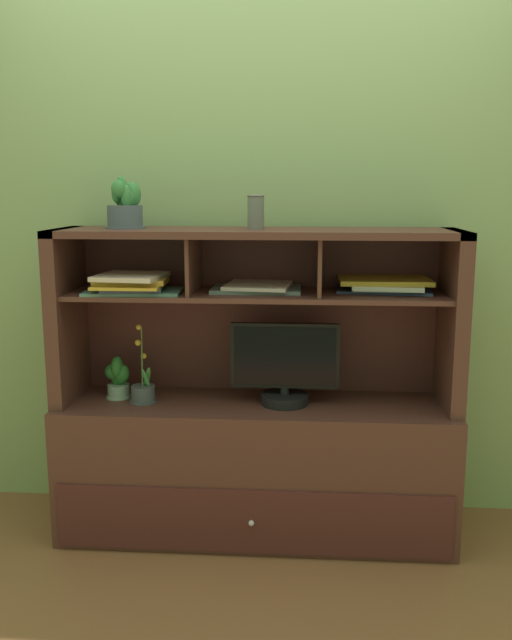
{
  "coord_description": "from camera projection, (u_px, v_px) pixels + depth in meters",
  "views": [
    {
      "loc": [
        0.2,
        -2.8,
        1.49
      ],
      "look_at": [
        0.0,
        0.0,
        0.95
      ],
      "focal_mm": 38.07,
      "sensor_mm": 36.0,
      "label": 1
    }
  ],
  "objects": [
    {
      "name": "potted_orchid",
      "position": [
        143.0,
        391.0,
        2.91
      ],
      "size": [
        0.12,
        0.12,
        0.34
      ],
      "color": "#42494E",
      "rests_on": "media_console"
    },
    {
      "name": "potted_succulent",
      "position": [
        125.0,
        208.0,
        2.82
      ],
      "size": [
        0.17,
        0.17,
        0.22
      ],
      "color": "#46515A",
      "rests_on": "media_console"
    },
    {
      "name": "magazine_stack_centre",
      "position": [
        257.0,
        288.0,
        2.86
      ],
      "size": [
        0.37,
        0.3,
        0.03
      ],
      "color": "slate",
      "rests_on": "media_console"
    },
    {
      "name": "floor_plane",
      "position": [
        256.0,
        529.0,
        3.04
      ],
      "size": [
        6.0,
        6.0,
        0.02
      ],
      "primitive_type": "cube",
      "color": "brown",
      "rests_on": "ground"
    },
    {
      "name": "ceramic_vase",
      "position": [
        256.0,
        212.0,
        2.76
      ],
      "size": [
        0.07,
        0.07,
        0.14
      ],
      "color": "#5D5F58",
      "rests_on": "media_console"
    },
    {
      "name": "tv_monitor",
      "position": [
        285.0,
        368.0,
        2.86
      ],
      "size": [
        0.46,
        0.2,
        0.35
      ],
      "color": "black",
      "rests_on": "media_console"
    },
    {
      "name": "magazine_stack_right",
      "position": [
        385.0,
        284.0,
        2.84
      ],
      "size": [
        0.41,
        0.3,
        0.06
      ],
      "color": "#364674",
      "rests_on": "media_console"
    },
    {
      "name": "potted_fern",
      "position": [
        118.0,
        377.0,
        2.96
      ],
      "size": [
        0.11,
        0.11,
        0.19
      ],
      "color": "#85A28C",
      "rests_on": "media_console"
    },
    {
      "name": "media_console",
      "position": [
        256.0,
        439.0,
        2.96
      ],
      "size": [
        1.69,
        0.52,
        1.33
      ],
      "color": "#4B2A22",
      "rests_on": "ground"
    },
    {
      "name": "magazine_stack_left",
      "position": [
        132.0,
        284.0,
        2.81
      ],
      "size": [
        0.41,
        0.29,
        0.08
      ],
      "color": "#446D63",
      "rests_on": "media_console"
    },
    {
      "name": "back_wall",
      "position": [
        260.0,
        209.0,
        3.04
      ],
      "size": [
        6.0,
        0.02,
        2.8
      ],
      "primitive_type": "cube",
      "color": "#86A568",
      "rests_on": "ground"
    }
  ]
}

